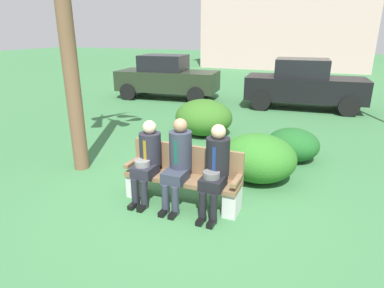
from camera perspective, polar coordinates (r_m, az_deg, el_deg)
ground_plane at (r=5.26m, az=-0.87°, el=-10.11°), size 80.00×80.00×0.00m
park_bench at (r=5.12m, az=-1.50°, el=-5.73°), size 1.82×0.44×0.90m
seated_man_left at (r=5.13m, az=-7.72°, el=-2.30°), size 0.34×0.72×1.27m
seated_man_middle at (r=4.90m, az=-2.39°, el=-2.62°), size 0.34×0.72×1.36m
seated_man_right at (r=4.69m, az=4.09°, el=-3.87°), size 0.34×0.72×1.33m
shrub_near_bench at (r=5.99m, az=11.42°, el=-2.35°), size 1.34×1.23×0.84m
shrub_mid_lawn at (r=7.11m, az=17.03°, el=-0.09°), size 1.07×0.98×0.67m
shrub_far_lawn at (r=8.45m, az=2.05°, el=4.62°), size 1.47×1.35×0.92m
parked_car_near at (r=13.23m, az=-4.39°, el=11.49°), size 4.05×2.07×1.68m
parked_car_far at (r=12.01m, az=18.80°, el=9.78°), size 4.03×2.00×1.68m
building_backdrop at (r=27.08m, az=16.85°, el=22.70°), size 11.81×7.78×9.24m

